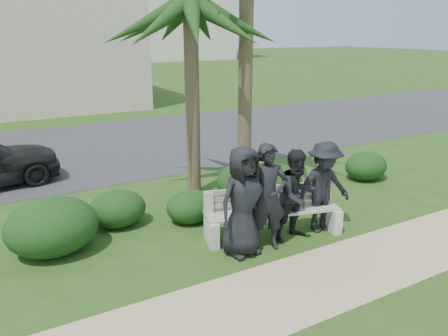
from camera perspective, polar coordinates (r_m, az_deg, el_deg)
The scene contains 16 objects.
ground at distance 8.45m, azimuth 5.52°, elevation -8.28°, with size 160.00×160.00×0.00m, color #264814.
footpath at distance 7.24m, azimuth 13.90°, elevation -13.47°, with size 30.00×1.60×0.01m, color tan.
asphalt_street at distance 15.32m, azimuth -11.80°, elevation 3.25°, with size 160.00×8.00×0.01m, color #2D2D30.
stucco_bldg_right at distance 24.45m, azimuth -22.33°, elevation 16.21°, with size 8.40×8.40×7.30m.
park_bench at distance 8.18m, azimuth 6.34°, elevation -6.16°, with size 2.67×1.22×0.88m.
man_a at distance 7.29m, azimuth 2.52°, elevation -4.41°, with size 0.93×0.60×1.89m, color black.
man_b at distance 7.51m, azimuth 5.73°, elevation -3.84°, with size 0.69×0.45×1.89m, color black.
man_c at distance 7.96m, azimuth 9.49°, elevation -3.51°, with size 0.82×0.64×1.69m, color black.
man_d at distance 8.35m, azimuth 12.86°, elevation -2.47°, with size 1.13×0.65×1.75m, color black.
hedge_a at distance 8.04m, azimuth -21.57°, elevation -6.94°, with size 1.55×1.28×1.01m, color black.
hedge_b at distance 8.79m, azimuth -13.77°, elevation -5.07°, with size 1.12×0.93×0.73m, color black.
hedge_c at distance 8.76m, azimuth -4.30°, elevation -4.93°, with size 1.01×0.84×0.66m, color black.
hedge_d at distance 9.86m, azimuth 2.78°, elevation -1.59°, with size 1.37×1.13×0.89m, color black.
hedge_e at distance 10.00m, azimuth 6.96°, elevation -1.69°, with size 1.23×1.01×0.80m, color black.
hedge_f at distance 11.78m, azimuth 18.06°, elevation 0.35°, with size 1.14×0.94×0.74m, color black.
palm_left at distance 9.63m, azimuth -4.43°, elevation 20.10°, with size 3.00×3.00×5.07m.
Camera 1 is at (-4.43, -6.21, 3.65)m, focal length 35.00 mm.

